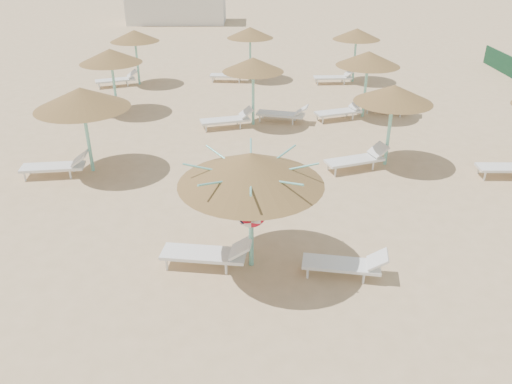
{
  "coord_description": "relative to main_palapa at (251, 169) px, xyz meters",
  "views": [
    {
      "loc": [
        0.29,
        -9.63,
        6.76
      ],
      "look_at": [
        0.38,
        0.89,
        1.3
      ],
      "focal_mm": 35.0,
      "sensor_mm": 36.0,
      "label": 1
    }
  ],
  "objects": [
    {
      "name": "main_palapa",
      "position": [
        0.0,
        0.0,
        0.0
      ],
      "size": [
        3.11,
        3.11,
        2.78
      ],
      "color": "#79D2C0",
      "rests_on": "ground"
    },
    {
      "name": "palapa_field",
      "position": [
        0.33,
        10.05,
        -0.13
      ],
      "size": [
        18.01,
        13.79,
        2.72
      ],
      "color": "#79D2C0",
      "rests_on": "ground"
    },
    {
      "name": "lounger_main_a",
      "position": [
        -0.94,
        -0.05,
        -2.06
      ],
      "size": [
        2.11,
        0.87,
        0.75
      ],
      "rotation": [
        0.0,
        0.0,
        -0.13
      ],
      "color": "white",
      "rests_on": "ground"
    },
    {
      "name": "lounger_main_b",
      "position": [
        2.1,
        -0.43,
        -2.1
      ],
      "size": [
        1.9,
        0.84,
        0.67
      ],
      "rotation": [
        0.0,
        0.0,
        -0.16
      ],
      "color": "white",
      "rests_on": "ground"
    },
    {
      "name": "ground",
      "position": [
        -0.27,
        0.23,
        -2.42
      ],
      "size": [
        120.0,
        120.0,
        0.0
      ],
      "primitive_type": "plane",
      "color": "tan",
      "rests_on": "ground"
    },
    {
      "name": "service_hut",
      "position": [
        -6.27,
        35.23,
        -0.78
      ],
      "size": [
        8.4,
        4.4,
        3.25
      ],
      "color": "silver",
      "rests_on": "ground"
    }
  ]
}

